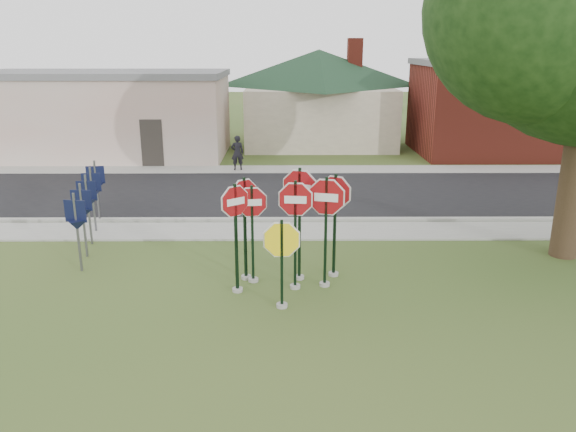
{
  "coord_description": "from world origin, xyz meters",
  "views": [
    {
      "loc": [
        0.05,
        -10.51,
        5.36
      ],
      "look_at": [
        0.14,
        2.0,
        1.57
      ],
      "focal_mm": 35.0,
      "sensor_mm": 36.0,
      "label": 1
    }
  ],
  "objects_px": {
    "stop_sign_left": "(236,224)",
    "pedestrian": "(237,153)",
    "stop_sign_yellow": "(282,254)",
    "stop_sign_center": "(295,220)"
  },
  "relations": [
    {
      "from": "stop_sign_yellow",
      "to": "pedestrian",
      "type": "distance_m",
      "value": 13.88
    },
    {
      "from": "stop_sign_center",
      "to": "stop_sign_left",
      "type": "distance_m",
      "value": 1.33
    },
    {
      "from": "stop_sign_left",
      "to": "pedestrian",
      "type": "xyz_separation_m",
      "value": [
        -1.02,
        12.91,
        -0.77
      ]
    },
    {
      "from": "stop_sign_left",
      "to": "stop_sign_yellow",
      "type": "bearing_deg",
      "value": -38.75
    },
    {
      "from": "stop_sign_left",
      "to": "pedestrian",
      "type": "relative_size",
      "value": 1.7
    },
    {
      "from": "stop_sign_left",
      "to": "pedestrian",
      "type": "height_order",
      "value": "stop_sign_left"
    },
    {
      "from": "stop_sign_center",
      "to": "pedestrian",
      "type": "distance_m",
      "value": 12.98
    },
    {
      "from": "stop_sign_center",
      "to": "pedestrian",
      "type": "height_order",
      "value": "stop_sign_center"
    },
    {
      "from": "stop_sign_yellow",
      "to": "stop_sign_left",
      "type": "bearing_deg",
      "value": 141.25
    },
    {
      "from": "stop_sign_center",
      "to": "stop_sign_left",
      "type": "bearing_deg",
      "value": -172.55
    }
  ]
}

